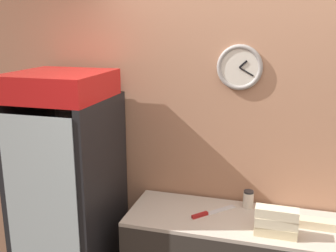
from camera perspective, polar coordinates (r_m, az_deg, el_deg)
The scene contains 8 objects.
wall_back at distance 2.88m, azimuth 15.38°, elevation -2.20°, with size 5.20×0.09×2.70m.
beverage_cooler at distance 3.03m, azimuth -13.70°, elevation -8.34°, with size 0.62×0.71×1.85m.
sandwich_stack_bottom at distance 2.60m, azimuth 15.43°, elevation -14.50°, with size 0.26×0.10×0.06m.
sandwich_stack_middle at distance 2.57m, azimuth 15.52°, elevation -13.30°, with size 0.26×0.10×0.06m.
sandwich_stack_top at distance 2.54m, azimuth 15.62°, elevation -12.06°, with size 0.26×0.10×0.06m.
sandwich_flat_right at distance 2.77m, azimuth 20.37°, elevation -13.10°, with size 0.28×0.09×0.06m.
chefs_knife at distance 2.79m, azimuth 5.89°, elevation -12.47°, with size 0.27×0.30×0.02m.
condiment_jar at distance 2.90m, azimuth 11.67°, elevation -10.37°, with size 0.08×0.08×0.13m.
Camera 1 is at (-0.00, -1.61, 2.16)m, focal length 42.00 mm.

